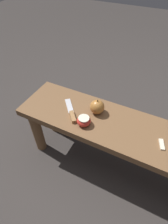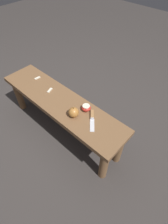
# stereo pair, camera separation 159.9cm
# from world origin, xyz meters

# --- Properties ---
(ground_plane) EXTENTS (8.00, 8.00, 0.00)m
(ground_plane) POSITION_xyz_m (0.00, 0.00, 0.00)
(ground_plane) COLOR #383330
(wooden_bench) EXTENTS (1.28, 0.32, 0.42)m
(wooden_bench) POSITION_xyz_m (0.00, 0.00, 0.33)
(wooden_bench) COLOR brown
(wooden_bench) RESTS_ON ground_plane
(knife) EXTENTS (0.15, 0.17, 0.02)m
(knife) POSITION_xyz_m (-0.33, -0.04, 0.42)
(knife) COLOR silver
(knife) RESTS_ON wooden_bench
(apple_whole) EXTENTS (0.08, 0.08, 0.09)m
(apple_whole) POSITION_xyz_m (-0.21, 0.04, 0.46)
(apple_whole) COLOR #B27233
(apple_whole) RESTS_ON wooden_bench
(apple_cut) EXTENTS (0.08, 0.08, 0.05)m
(apple_cut) POSITION_xyz_m (-0.24, -0.07, 0.44)
(apple_cut) COLOR red
(apple_cut) RESTS_ON wooden_bench
(apple_slice_center) EXTENTS (0.04, 0.07, 0.01)m
(apple_slice_center) POSITION_xyz_m (0.16, -0.03, 0.42)
(apple_slice_center) COLOR silver
(apple_slice_center) RESTS_ON wooden_bench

